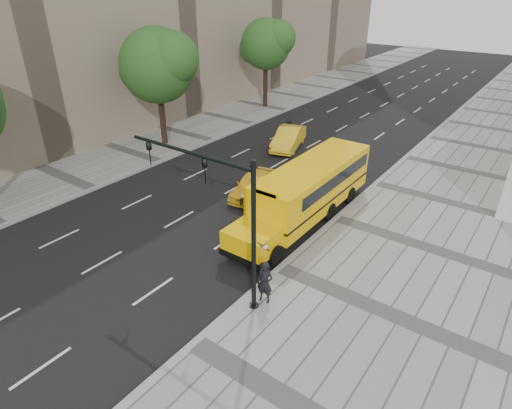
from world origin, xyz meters
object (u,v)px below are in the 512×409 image
Objects in this scene: taxi_far at (289,138)px; traffic_signal at (223,209)px; taxi_near at (253,185)px; school_bus at (310,187)px; tree_c at (267,44)px; pedestrian at (265,282)px; tree_b at (158,65)px.

taxi_far is 0.76× the size of traffic_signal.
traffic_signal reaches higher than taxi_near.
school_bus is at bearing 94.99° from traffic_signal.
school_bus is at bearing -49.12° from tree_c.
pedestrian reaches higher than taxi_far.
school_bus is (14.90, -3.35, -4.38)m from tree_b.
traffic_signal is at bearing -85.01° from school_bus.
tree_b reaches higher than tree_c.
tree_b is 1.83× the size of taxi_far.
tree_c is (-0.01, 13.88, 0.04)m from tree_b.
traffic_signal is (15.60, -25.14, -2.09)m from tree_c.
taxi_near is at bearing 119.73° from traffic_signal.
tree_c is 1.33× the size of traffic_signal.
pedestrian is at bearing -62.29° from taxi_near.
taxi_near is 9.84m from pedestrian.
tree_b is 0.76× the size of school_bus.
traffic_signal reaches higher than pedestrian.
tree_b reaches higher than taxi_far.
taxi_far is at bearing 109.55° from pedestrian.
tree_b is at bearing -89.95° from tree_c.
pedestrian is 3.45m from traffic_signal.
taxi_near is 0.66× the size of traffic_signal.
tree_b is 15.88m from school_bus.
tree_c is 23.20m from school_bus.
traffic_signal is (7.38, -16.45, 3.30)m from taxi_far.
taxi_far is at bearing 114.17° from traffic_signal.
tree_c is 2.01× the size of taxi_near.
taxi_near is 8.73m from taxi_far.
taxi_near is 9.98m from traffic_signal.
pedestrian reaches higher than taxi_near.
taxi_far is (-2.72, 8.29, 0.07)m from taxi_near.
tree_b is 12.59m from taxi_near.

